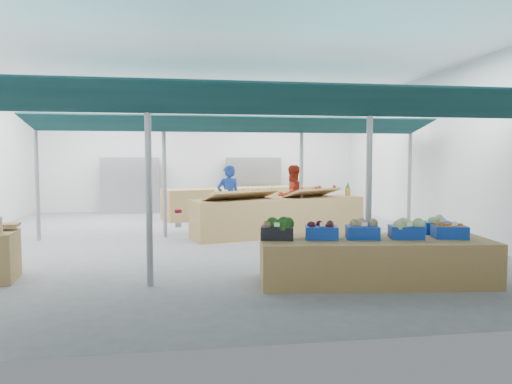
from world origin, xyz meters
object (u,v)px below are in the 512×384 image
at_px(veg_counter, 374,260).
at_px(vendor_right, 292,197).
at_px(fruit_counter, 279,217).
at_px(crate_stack, 423,252).
at_px(vendor_left, 228,198).

relative_size(veg_counter, vendor_right, 2.00).
relative_size(fruit_counter, crate_stack, 7.98).
relative_size(fruit_counter, vendor_right, 2.50).
height_order(veg_counter, vendor_right, vendor_right).
relative_size(veg_counter, fruit_counter, 0.80).
height_order(veg_counter, vendor_left, vendor_left).
distance_m(crate_stack, vendor_left, 5.85).
bearing_deg(vendor_left, crate_stack, 107.40).
bearing_deg(crate_stack, vendor_right, 104.60).
bearing_deg(veg_counter, vendor_right, 96.55).
distance_m(fruit_counter, vendor_right, 1.32).
height_order(vendor_left, vendor_right, same).
height_order(fruit_counter, vendor_right, vendor_right).
xyz_separation_m(veg_counter, crate_stack, (1.27, 0.83, -0.07)).
xyz_separation_m(veg_counter, fruit_counter, (-0.61, 4.66, 0.13)).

